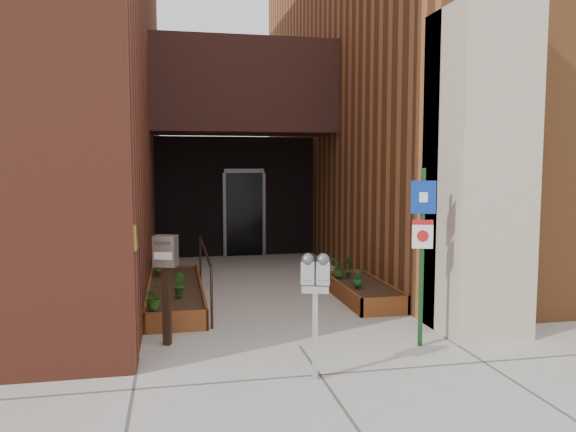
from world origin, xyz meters
TOP-DOWN VIEW (x-y plane):
  - ground at (0.00, 0.00)m, footprint 80.00×80.00m
  - architecture at (-0.18, 6.89)m, footprint 20.00×14.60m
  - planter_left at (-1.55, 2.70)m, footprint 0.90×3.60m
  - planter_right at (1.60, 2.20)m, footprint 0.80×2.20m
  - handrail at (-1.05, 2.65)m, footprint 0.04×3.34m
  - parking_meter at (-0.08, -1.10)m, footprint 0.32×0.19m
  - sign_post at (1.51, -0.30)m, footprint 0.30×0.12m
  - payment_dropbox at (-1.66, 0.41)m, footprint 0.33×0.28m
  - shrub_left_a at (-1.85, 1.10)m, footprint 0.42×0.42m
  - shrub_left_b at (-1.50, 1.86)m, footprint 0.25×0.25m
  - shrub_left_c at (-1.81, 3.87)m, footprint 0.28×0.28m
  - shrub_left_d at (-1.85, 3.55)m, footprint 0.28×0.28m
  - shrub_right_a at (1.43, 1.93)m, footprint 0.23×0.23m
  - shrub_right_b at (1.54, 2.79)m, footprint 0.25×0.25m
  - shrub_right_c at (1.35, 2.78)m, footprint 0.40×0.40m

SIDE VIEW (x-z plane):
  - ground at x=0.00m, z-range 0.00..0.00m
  - planter_left at x=-1.55m, z-range -0.02..0.28m
  - planter_right at x=1.60m, z-range -0.02..0.28m
  - shrub_right_a at x=1.43m, z-range 0.30..0.60m
  - shrub_right_c at x=1.35m, z-range 0.30..0.62m
  - shrub_left_a at x=-1.85m, z-range 0.30..0.64m
  - shrub_right_b at x=1.54m, z-range 0.30..0.65m
  - shrub_left_b at x=-1.50m, z-range 0.30..0.65m
  - shrub_left_d at x=-1.85m, z-range 0.30..0.69m
  - shrub_left_c at x=-1.81m, z-range 0.30..0.69m
  - handrail at x=-1.05m, z-range 0.30..1.20m
  - payment_dropbox at x=-1.66m, z-range 0.31..1.74m
  - parking_meter at x=-0.08m, z-range 0.38..1.77m
  - sign_post at x=1.51m, z-range 0.26..2.54m
  - architecture at x=-0.18m, z-range -0.02..9.98m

